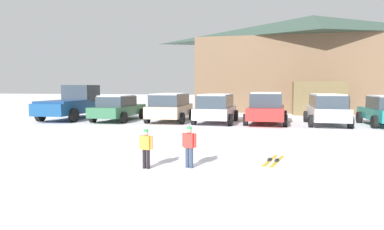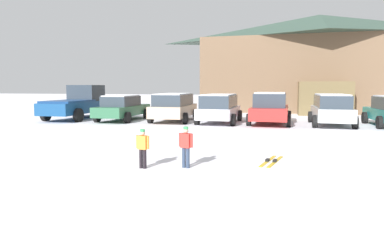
{
  "view_description": "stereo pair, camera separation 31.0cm",
  "coord_description": "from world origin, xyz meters",
  "px_view_note": "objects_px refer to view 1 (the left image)",
  "views": [
    {
      "loc": [
        1.4,
        -3.69,
        2.06
      ],
      "look_at": [
        -1.2,
        7.89,
        1.06
      ],
      "focal_mm": 32.0,
      "sensor_mm": 36.0,
      "label": 1
    },
    {
      "loc": [
        1.7,
        -3.62,
        2.06
      ],
      "look_at": [
        -1.2,
        7.89,
        1.06
      ],
      "focal_mm": 32.0,
      "sensor_mm": 36.0,
      "label": 2
    }
  ],
  "objects_px": {
    "parked_white_suv": "(216,107)",
    "parked_red_sedan": "(267,108)",
    "parked_beige_suv": "(170,106)",
    "skier_child_in_orange_jacket": "(146,147)",
    "pair_of_skis": "(273,161)",
    "pickup_truck": "(74,103)",
    "parked_silver_wagon": "(327,108)",
    "skier_child_in_red_jacket": "(189,145)",
    "ski_lodge": "(312,63)",
    "parked_green_coupe": "(118,108)"
  },
  "relations": [
    {
      "from": "parked_white_suv",
      "to": "parked_silver_wagon",
      "type": "relative_size",
      "value": 1.03
    },
    {
      "from": "parked_green_coupe",
      "to": "parked_silver_wagon",
      "type": "distance_m",
      "value": 11.86
    },
    {
      "from": "parked_green_coupe",
      "to": "parked_red_sedan",
      "type": "bearing_deg",
      "value": 2.22
    },
    {
      "from": "pickup_truck",
      "to": "pair_of_skis",
      "type": "bearing_deg",
      "value": -39.4
    },
    {
      "from": "pair_of_skis",
      "to": "pickup_truck",
      "type": "bearing_deg",
      "value": 140.6
    },
    {
      "from": "parked_beige_suv",
      "to": "parked_red_sedan",
      "type": "height_order",
      "value": "parked_red_sedan"
    },
    {
      "from": "skier_child_in_red_jacket",
      "to": "parked_red_sedan",
      "type": "bearing_deg",
      "value": 80.63
    },
    {
      "from": "parked_white_suv",
      "to": "parked_red_sedan",
      "type": "xyz_separation_m",
      "value": [
        2.79,
        0.28,
        -0.01
      ]
    },
    {
      "from": "parked_green_coupe",
      "to": "parked_beige_suv",
      "type": "distance_m",
      "value": 3.19
    },
    {
      "from": "parked_silver_wagon",
      "to": "parked_beige_suv",
      "type": "bearing_deg",
      "value": 179.6
    },
    {
      "from": "pair_of_skis",
      "to": "parked_white_suv",
      "type": "bearing_deg",
      "value": 107.68
    },
    {
      "from": "parked_green_coupe",
      "to": "pickup_truck",
      "type": "bearing_deg",
      "value": 171.03
    },
    {
      "from": "parked_green_coupe",
      "to": "parked_beige_suv",
      "type": "xyz_separation_m",
      "value": [
        3.17,
        0.29,
        0.11
      ]
    },
    {
      "from": "parked_green_coupe",
      "to": "skier_child_in_red_jacket",
      "type": "distance_m",
      "value": 12.78
    },
    {
      "from": "skier_child_in_orange_jacket",
      "to": "pair_of_skis",
      "type": "bearing_deg",
      "value": 26.21
    },
    {
      "from": "skier_child_in_red_jacket",
      "to": "pickup_truck",
      "type": "bearing_deg",
      "value": 131.98
    },
    {
      "from": "parked_green_coupe",
      "to": "pair_of_skis",
      "type": "bearing_deg",
      "value": -46.71
    },
    {
      "from": "parked_beige_suv",
      "to": "pair_of_skis",
      "type": "xyz_separation_m",
      "value": [
        5.81,
        -9.83,
        -0.87
      ]
    },
    {
      "from": "skier_child_in_red_jacket",
      "to": "pair_of_skis",
      "type": "relative_size",
      "value": 0.67
    },
    {
      "from": "parked_white_suv",
      "to": "skier_child_in_red_jacket",
      "type": "distance_m",
      "value": 10.87
    },
    {
      "from": "ski_lodge",
      "to": "parked_white_suv",
      "type": "height_order",
      "value": "ski_lodge"
    },
    {
      "from": "parked_beige_suv",
      "to": "parked_white_suv",
      "type": "relative_size",
      "value": 1.04
    },
    {
      "from": "skier_child_in_red_jacket",
      "to": "pair_of_skis",
      "type": "distance_m",
      "value": 2.49
    },
    {
      "from": "ski_lodge",
      "to": "parked_red_sedan",
      "type": "relative_size",
      "value": 3.97
    },
    {
      "from": "parked_beige_suv",
      "to": "pickup_truck",
      "type": "relative_size",
      "value": 0.79
    },
    {
      "from": "parked_green_coupe",
      "to": "skier_child_in_red_jacket",
      "type": "relative_size",
      "value": 4.54
    },
    {
      "from": "ski_lodge",
      "to": "pickup_truck",
      "type": "height_order",
      "value": "ski_lodge"
    },
    {
      "from": "parked_red_sedan",
      "to": "skier_child_in_red_jacket",
      "type": "xyz_separation_m",
      "value": [
        -1.83,
        -11.1,
        -0.28
      ]
    },
    {
      "from": "parked_silver_wagon",
      "to": "pair_of_skis",
      "type": "bearing_deg",
      "value": -106.4
    },
    {
      "from": "parked_silver_wagon",
      "to": "pickup_truck",
      "type": "xyz_separation_m",
      "value": [
        -15.11,
        0.28,
        0.1
      ]
    },
    {
      "from": "skier_child_in_red_jacket",
      "to": "parked_white_suv",
      "type": "bearing_deg",
      "value": 95.09
    },
    {
      "from": "skier_child_in_orange_jacket",
      "to": "parked_green_coupe",
      "type": "bearing_deg",
      "value": 117.87
    },
    {
      "from": "pickup_truck",
      "to": "parked_red_sedan",
      "type": "bearing_deg",
      "value": -0.83
    },
    {
      "from": "ski_lodge",
      "to": "pickup_truck",
      "type": "xyz_separation_m",
      "value": [
        -15.58,
        -11.04,
        -3.05
      ]
    },
    {
      "from": "pickup_truck",
      "to": "pair_of_skis",
      "type": "distance_m",
      "value": 15.86
    },
    {
      "from": "parked_green_coupe",
      "to": "parked_white_suv",
      "type": "distance_m",
      "value": 5.93
    },
    {
      "from": "pair_of_skis",
      "to": "parked_green_coupe",
      "type": "bearing_deg",
      "value": 133.29
    },
    {
      "from": "pair_of_skis",
      "to": "ski_lodge",
      "type": "bearing_deg",
      "value": 80.99
    },
    {
      "from": "skier_child_in_orange_jacket",
      "to": "pickup_truck",
      "type": "bearing_deg",
      "value": 128.15
    },
    {
      "from": "parked_beige_suv",
      "to": "skier_child_in_red_jacket",
      "type": "bearing_deg",
      "value": -71.4
    },
    {
      "from": "parked_red_sedan",
      "to": "ski_lodge",
      "type": "bearing_deg",
      "value": 72.15
    },
    {
      "from": "parked_white_suv",
      "to": "skier_child_in_red_jacket",
      "type": "height_order",
      "value": "parked_white_suv"
    },
    {
      "from": "skier_child_in_orange_jacket",
      "to": "parked_beige_suv",
      "type": "bearing_deg",
      "value": 103.29
    },
    {
      "from": "parked_green_coupe",
      "to": "ski_lodge",
      "type": "bearing_deg",
      "value": 43.13
    },
    {
      "from": "parked_beige_suv",
      "to": "skier_child_in_orange_jacket",
      "type": "xyz_separation_m",
      "value": [
        2.69,
        -11.37,
        -0.33
      ]
    },
    {
      "from": "pickup_truck",
      "to": "skier_child_in_red_jacket",
      "type": "distance_m",
      "value": 15.17
    },
    {
      "from": "parked_silver_wagon",
      "to": "pickup_truck",
      "type": "height_order",
      "value": "pickup_truck"
    },
    {
      "from": "pickup_truck",
      "to": "parked_silver_wagon",
      "type": "bearing_deg",
      "value": -1.07
    },
    {
      "from": "ski_lodge",
      "to": "pair_of_skis",
      "type": "xyz_separation_m",
      "value": [
        -3.35,
        -21.09,
        -4.02
      ]
    },
    {
      "from": "parked_silver_wagon",
      "to": "skier_child_in_orange_jacket",
      "type": "relative_size",
      "value": 4.37
    }
  ]
}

